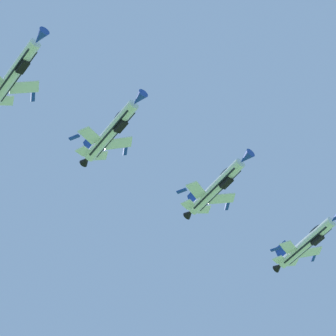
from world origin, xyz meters
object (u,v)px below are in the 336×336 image
Objects in this scene: fighter_jet_right_wing at (217,186)px; fighter_jet_left_wing at (307,242)px; fighter_jet_left_outer at (112,130)px; fighter_jet_right_outer at (15,72)px.

fighter_jet_left_wing is at bearing -178.61° from fighter_jet_right_wing.
fighter_jet_left_outer is (-37.86, -2.11, 0.95)m from fighter_jet_left_wing.
fighter_jet_left_wing is 19.07m from fighter_jet_right_wing.
fighter_jet_left_outer is (-18.88, -0.32, 0.49)m from fighter_jet_right_wing.
fighter_jet_right_wing is 1.00× the size of fighter_jet_right_outer.
fighter_jet_left_wing is 1.00× the size of fighter_jet_left_outer.
fighter_jet_left_outer reaches higher than fighter_jet_left_wing.
fighter_jet_right_wing reaches higher than fighter_jet_left_wing.
fighter_jet_right_wing is 1.00× the size of fighter_jet_left_outer.
fighter_jet_right_outer is (-35.16, -1.45, 1.19)m from fighter_jet_right_wing.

